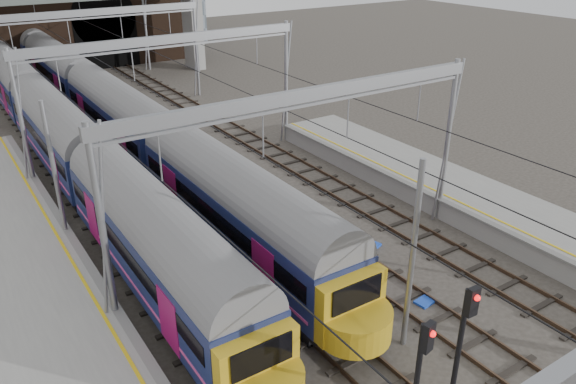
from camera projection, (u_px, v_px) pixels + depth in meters
ground at (446, 377)px, 18.25m from camera, size 160.00×160.00×0.00m
tracks at (229, 206)px, 29.58m from camera, size 14.40×80.00×0.22m
overhead_line at (170, 60)px, 31.71m from camera, size 16.80×80.00×8.00m
retaining_wall at (67, 27)px, 56.37m from camera, size 28.00×2.75×9.00m
overbridge at (62, 4)px, 49.95m from camera, size 28.00×3.00×9.25m
train_main at (87, 91)px, 41.47m from camera, size 2.68×62.10×4.66m
train_second at (60, 134)px, 32.74m from camera, size 2.64×45.78×4.59m
signal_near_left at (420, 374)px, 14.30m from camera, size 0.36×0.46×4.61m
signal_near_centre at (462, 339)px, 15.39m from camera, size 0.35×0.46×4.77m
equip_cover_a at (345, 254)px, 25.09m from camera, size 1.10×0.89×0.11m
equip_cover_b at (425, 301)px, 21.91m from camera, size 0.85×0.65×0.09m
equip_cover_c at (370, 246)px, 25.73m from camera, size 1.07×0.88×0.11m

